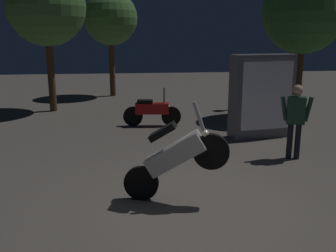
% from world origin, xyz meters
% --- Properties ---
extents(ground_plane, '(40.00, 40.00, 0.00)m').
position_xyz_m(ground_plane, '(0.00, 0.00, 0.00)').
color(ground_plane, '#605951').
extents(motorcycle_white_foreground, '(1.63, 0.54, 1.63)m').
position_xyz_m(motorcycle_white_foreground, '(-0.25, 0.17, 0.74)').
color(motorcycle_white_foreground, black).
rests_on(motorcycle_white_foreground, ground_plane).
extents(motorcycle_red_parked_left, '(1.66, 0.39, 1.11)m').
position_xyz_m(motorcycle_red_parked_left, '(-0.23, 5.31, 0.44)').
color(motorcycle_red_parked_left, black).
rests_on(motorcycle_red_parked_left, ground_plane).
extents(person_rider_beside, '(0.65, 0.35, 1.58)m').
position_xyz_m(person_rider_beside, '(2.54, 2.02, 0.94)').
color(person_rider_beside, black).
rests_on(person_rider_beside, ground_plane).
extents(streetlamp_far, '(0.36, 0.36, 4.79)m').
position_xyz_m(streetlamp_far, '(4.96, 7.96, 3.06)').
color(streetlamp_far, '#38383D').
rests_on(streetlamp_far, ground_plane).
extents(tree_left_bg, '(2.45, 2.45, 4.42)m').
position_xyz_m(tree_left_bg, '(4.42, 6.01, 3.18)').
color(tree_left_bg, '#4C331E').
rests_on(tree_left_bg, ground_plane).
extents(tree_center_bg, '(2.18, 2.18, 4.28)m').
position_xyz_m(tree_center_bg, '(-1.48, 10.87, 3.16)').
color(tree_center_bg, '#4C331E').
rests_on(tree_center_bg, ground_plane).
extents(tree_right_bg, '(2.55, 2.55, 4.71)m').
position_xyz_m(tree_right_bg, '(-3.43, 7.86, 3.42)').
color(tree_right_bg, '#4C331E').
rests_on(tree_right_bg, ground_plane).
extents(kiosk_billboard, '(1.66, 0.76, 2.10)m').
position_xyz_m(kiosk_billboard, '(2.45, 3.82, 1.05)').
color(kiosk_billboard, '#595960').
rests_on(kiosk_billboard, ground_plane).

